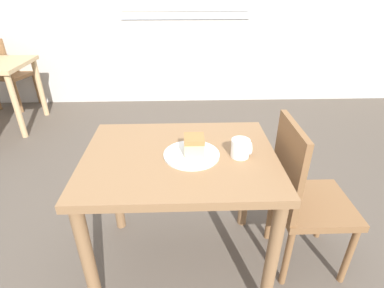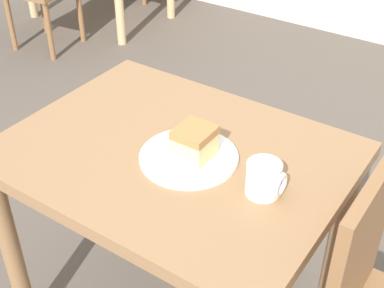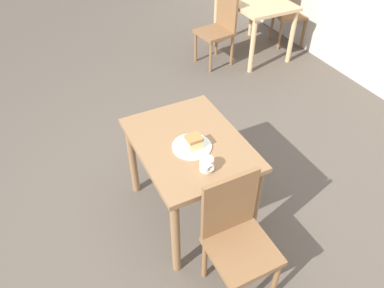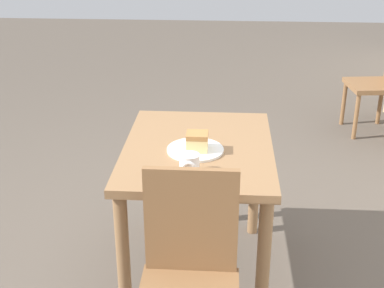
% 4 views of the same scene
% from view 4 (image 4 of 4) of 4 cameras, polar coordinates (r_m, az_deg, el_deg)
% --- Properties ---
extents(ground_plane, '(14.00, 14.00, 0.00)m').
position_cam_4_polar(ground_plane, '(2.91, -5.99, -14.18)').
color(ground_plane, brown).
extents(dining_table_near, '(0.93, 0.71, 0.74)m').
position_cam_4_polar(dining_table_near, '(2.61, 0.65, -2.66)').
color(dining_table_near, olive).
rests_on(dining_table_near, ground_plane).
extents(chair_near_window, '(0.39, 0.39, 0.89)m').
position_cam_4_polar(chair_near_window, '(2.14, -0.29, -13.99)').
color(chair_near_window, brown).
rests_on(chair_near_window, ground_plane).
extents(chair_far_corner, '(0.43, 0.43, 0.89)m').
position_cam_4_polar(chair_far_corner, '(4.78, 19.53, 6.63)').
color(chair_far_corner, brown).
rests_on(chair_far_corner, ground_plane).
extents(plate, '(0.27, 0.27, 0.01)m').
position_cam_4_polar(plate, '(2.51, 0.36, -0.61)').
color(plate, white).
rests_on(plate, dining_table_near).
extents(cake_slice, '(0.09, 0.10, 0.08)m').
position_cam_4_polar(cake_slice, '(2.48, 0.55, 0.29)').
color(cake_slice, '#E0C67F').
rests_on(cake_slice, plate).
extents(coffee_mug, '(0.09, 0.09, 0.09)m').
position_cam_4_polar(coffee_mug, '(2.28, -0.29, -2.17)').
color(coffee_mug, white).
rests_on(coffee_mug, dining_table_near).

